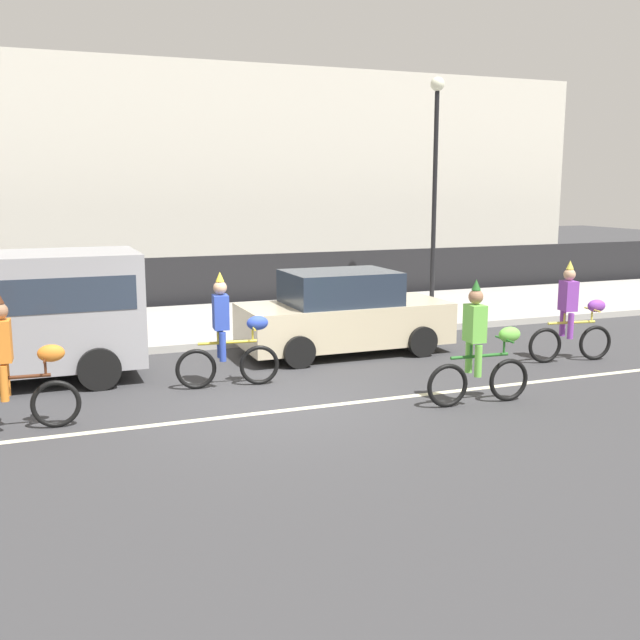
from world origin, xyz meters
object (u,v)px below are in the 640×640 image
object	(u,v)px
parade_cyclist_cobalt	(228,337)
parade_cyclist_lime	(481,350)
parade_cyclist_purple	(572,318)
parked_car_beige	(343,314)
street_lamp_post	(435,158)
parade_cyclist_orange	(13,371)

from	to	relation	value
parade_cyclist_cobalt	parade_cyclist_lime	size ratio (longest dim) A/B	1.00
parade_cyclist_purple	parade_cyclist_cobalt	bearing A→B (deg)	174.80
parade_cyclist_purple	parked_car_beige	distance (m)	4.35
parade_cyclist_cobalt	street_lamp_post	distance (m)	9.52
parade_cyclist_lime	parade_cyclist_purple	size ratio (longest dim) A/B	1.00
parade_cyclist_cobalt	parade_cyclist_purple	distance (m)	6.51
street_lamp_post	parade_cyclist_lime	bearing A→B (deg)	-115.06
parade_cyclist_lime	parked_car_beige	size ratio (longest dim) A/B	0.47
parade_cyclist_purple	parked_car_beige	world-z (taller)	parade_cyclist_purple
parade_cyclist_purple	parked_car_beige	bearing A→B (deg)	148.90
parade_cyclist_orange	parade_cyclist_purple	size ratio (longest dim) A/B	1.00
parade_cyclist_orange	street_lamp_post	xyz separation A→B (m)	(10.28, 6.78, 3.15)
parked_car_beige	parade_cyclist_purple	bearing A→B (deg)	-31.10
parade_cyclist_purple	street_lamp_post	size ratio (longest dim) A/B	0.33
street_lamp_post	parked_car_beige	bearing A→B (deg)	-137.19
parade_cyclist_orange	parade_cyclist_lime	bearing A→B (deg)	-10.23
parade_cyclist_cobalt	parade_cyclist_purple	size ratio (longest dim) A/B	1.00
parade_cyclist_orange	parked_car_beige	distance (m)	6.65
parked_car_beige	parade_cyclist_lime	bearing A→B (deg)	-82.36
parade_cyclist_orange	street_lamp_post	bearing A→B (deg)	33.41
parade_cyclist_cobalt	parade_cyclist_lime	bearing A→B (deg)	-35.58
parked_car_beige	street_lamp_post	size ratio (longest dim) A/B	0.70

